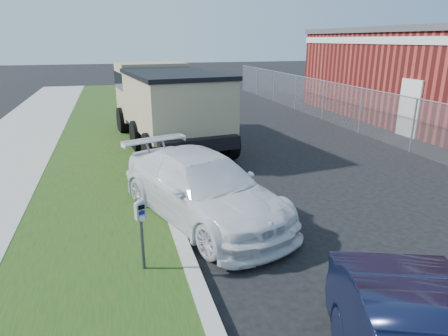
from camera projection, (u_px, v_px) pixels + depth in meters
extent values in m
plane|color=black|center=(301.00, 222.00, 8.34)|extent=(120.00, 120.00, 0.00)
cube|color=gray|center=(164.00, 197.00, 9.48)|extent=(0.25, 50.00, 0.15)
cube|color=#1A3B10|center=(94.00, 204.00, 9.07)|extent=(3.00, 50.00, 0.13)
plane|color=slate|center=(361.00, 111.00, 16.02)|extent=(0.00, 30.00, 30.00)
cylinder|color=#959AA3|center=(363.00, 88.00, 15.75)|extent=(0.04, 30.00, 0.04)
cylinder|color=#959AA3|center=(413.00, 126.00, 13.28)|extent=(0.06, 0.06, 1.80)
cylinder|color=#959AA3|center=(361.00, 111.00, 16.02)|extent=(0.06, 0.06, 1.80)
cylinder|color=#959AA3|center=(323.00, 100.00, 18.77)|extent=(0.06, 0.06, 1.80)
cylinder|color=#959AA3|center=(296.00, 93.00, 21.52)|extent=(0.06, 0.06, 1.80)
cylinder|color=#959AA3|center=(274.00, 87.00, 24.27)|extent=(0.06, 0.06, 1.80)
cylinder|color=#959AA3|center=(257.00, 82.00, 27.02)|extent=(0.06, 0.06, 1.80)
cylinder|color=#959AA3|center=(243.00, 78.00, 29.76)|extent=(0.06, 0.06, 1.80)
cube|color=silver|center=(385.00, 40.00, 16.49)|extent=(0.06, 14.00, 0.30)
cube|color=silver|center=(409.00, 108.00, 15.42)|extent=(0.08, 1.10, 2.20)
cylinder|color=#3F4247|center=(143.00, 245.00, 6.29)|extent=(0.07, 0.07, 0.87)
cube|color=gray|center=(140.00, 211.00, 6.11)|extent=(0.18, 0.15, 0.26)
ellipsoid|color=gray|center=(140.00, 203.00, 6.07)|extent=(0.19, 0.16, 0.10)
cube|color=black|center=(141.00, 207.00, 6.04)|extent=(0.10, 0.04, 0.07)
cube|color=#0C178C|center=(142.00, 213.00, 6.07)|extent=(0.09, 0.04, 0.06)
cylinder|color=silver|center=(142.00, 219.00, 6.10)|extent=(0.09, 0.04, 0.10)
cube|color=#3F4247|center=(142.00, 211.00, 6.07)|extent=(0.03, 0.02, 0.04)
imported|color=white|center=(201.00, 186.00, 8.40)|extent=(3.41, 5.10, 1.37)
cube|color=black|center=(169.00, 124.00, 14.19)|extent=(3.23, 7.18, 0.38)
cube|color=#94845F|center=(152.00, 90.00, 16.10)|extent=(2.77, 2.25, 2.17)
cube|color=black|center=(151.00, 79.00, 15.97)|extent=(2.80, 2.28, 0.65)
cube|color=#94845F|center=(175.00, 102.00, 13.16)|extent=(3.15, 4.84, 1.73)
cube|color=black|center=(174.00, 74.00, 12.88)|extent=(3.27, 4.96, 0.13)
cube|color=black|center=(147.00, 110.00, 17.30)|extent=(2.60, 0.49, 0.32)
cylinder|color=black|center=(123.00, 121.00, 15.89)|extent=(0.48, 1.12, 1.08)
cylinder|color=black|center=(183.00, 116.00, 16.82)|extent=(0.48, 1.12, 1.08)
cylinder|color=black|center=(137.00, 137.00, 13.33)|extent=(0.48, 1.12, 1.08)
cylinder|color=black|center=(207.00, 130.00, 14.25)|extent=(0.48, 1.12, 1.08)
cylinder|color=black|center=(151.00, 151.00, 11.62)|extent=(0.48, 1.12, 1.08)
cylinder|color=black|center=(229.00, 143.00, 12.54)|extent=(0.48, 1.12, 1.08)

